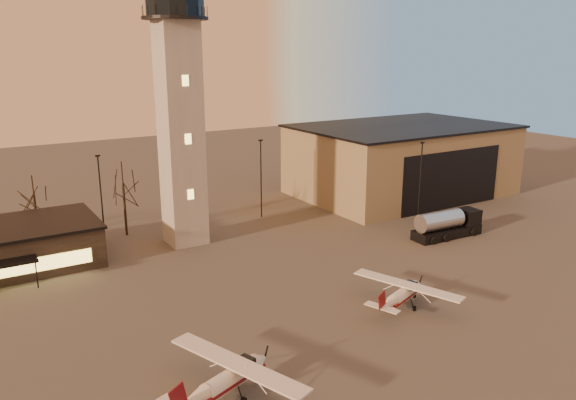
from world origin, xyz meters
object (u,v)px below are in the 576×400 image
(control_tower, at_px, (179,96))
(fuel_truck, at_px, (447,226))
(cessna_front, at_px, (405,296))
(hangar, at_px, (401,159))
(cessna_rear, at_px, (233,380))

(control_tower, relative_size, fuel_truck, 3.67)
(control_tower, xyz_separation_m, cessna_front, (9.59, -25.20, -15.40))
(hangar, bearing_deg, cessna_front, -132.15)
(hangar, relative_size, cessna_front, 3.18)
(cessna_rear, bearing_deg, cessna_front, -8.09)
(cessna_front, distance_m, fuel_truck, 20.00)
(cessna_front, distance_m, cessna_rear, 18.40)
(hangar, xyz_separation_m, cessna_front, (-26.41, -29.18, -4.23))
(control_tower, distance_m, hangar, 37.90)
(cessna_rear, relative_size, fuel_truck, 1.20)
(fuel_truck, bearing_deg, hangar, 65.18)
(hangar, distance_m, cessna_front, 39.58)
(cessna_front, bearing_deg, cessna_rear, 171.90)
(control_tower, xyz_separation_m, hangar, (36.00, 3.98, -11.17))
(hangar, relative_size, fuel_truck, 3.45)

